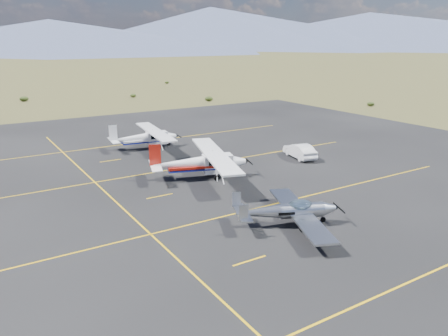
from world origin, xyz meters
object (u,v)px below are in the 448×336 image
object	(u,v)px
aircraft_cessna	(201,162)
sedan	(300,151)
aircraft_plain	(145,137)
aircraft_low_wing	(289,211)

from	to	relation	value
aircraft_cessna	sedan	size ratio (longest dim) A/B	2.80
aircraft_cessna	aircraft_plain	distance (m)	11.54
aircraft_cessna	sedan	distance (m)	10.78
aircraft_low_wing	aircraft_plain	world-z (taller)	aircraft_plain
aircraft_plain	sedan	world-z (taller)	aircraft_plain
aircraft_cessna	sedan	world-z (taller)	aircraft_cessna
aircraft_low_wing	aircraft_cessna	bearing A→B (deg)	112.38
sedan	aircraft_plain	bearing A→B (deg)	-33.76
aircraft_plain	sedan	distance (m)	15.44
aircraft_cessna	aircraft_plain	xyz separation A→B (m)	(-0.00, 11.54, -0.15)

